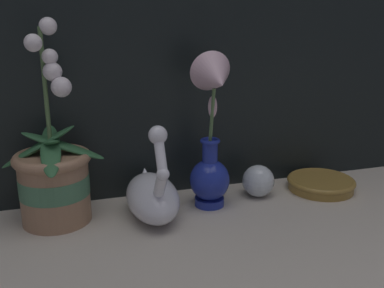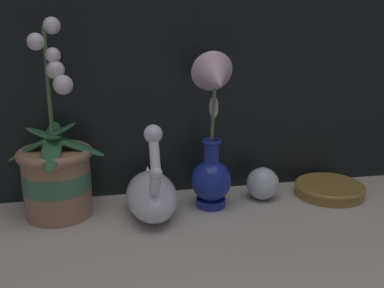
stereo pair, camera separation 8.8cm
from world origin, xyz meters
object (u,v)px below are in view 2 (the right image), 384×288
at_px(swan_figurine, 152,192).
at_px(blue_vase, 213,141).
at_px(orchid_potted_plant, 57,171).
at_px(glass_sphere, 263,184).
at_px(amber_dish, 329,188).

bearing_deg(swan_figurine, blue_vase, 4.20).
bearing_deg(blue_vase, orchid_potted_plant, 174.42).
xyz_separation_m(blue_vase, glass_sphere, (0.12, 0.03, -0.11)).
height_order(orchid_potted_plant, amber_dish, orchid_potted_plant).
height_order(orchid_potted_plant, blue_vase, orchid_potted_plant).
xyz_separation_m(swan_figurine, glass_sphere, (0.24, 0.04, -0.01)).
bearing_deg(amber_dish, blue_vase, -175.98).
bearing_deg(glass_sphere, amber_dish, -2.74).
bearing_deg(glass_sphere, orchid_potted_plant, 179.52).
height_order(orchid_potted_plant, swan_figurine, orchid_potted_plant).
distance_m(orchid_potted_plant, swan_figurine, 0.19).
relative_size(orchid_potted_plant, blue_vase, 1.19).
bearing_deg(amber_dish, glass_sphere, 177.26).
distance_m(orchid_potted_plant, amber_dish, 0.58).
distance_m(swan_figurine, glass_sphere, 0.25).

